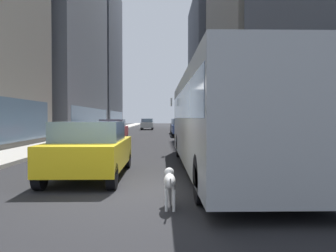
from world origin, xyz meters
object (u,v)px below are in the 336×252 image
at_px(car_blue_hatchback, 182,128).
at_px(car_white_van, 147,124).
at_px(car_red_coupe, 113,130).
at_px(transit_bus, 220,116).
at_px(dalmatian_dog, 170,181).
at_px(traffic_light_near, 275,98).
at_px(car_black_suv, 179,126).
at_px(car_yellow_taxi, 91,149).

bearing_deg(car_blue_hatchback, car_white_van, 102.88).
height_order(car_red_coupe, car_blue_hatchback, same).
bearing_deg(transit_bus, car_white_van, 96.21).
relative_size(dalmatian_dog, traffic_light_near, 0.28).
bearing_deg(dalmatian_dog, car_red_coupe, 101.82).
xyz_separation_m(car_black_suv, dalmatian_dog, (-1.79, -28.81, -0.31)).
bearing_deg(transit_bus, dalmatian_dog, -112.05).
bearing_deg(transit_bus, car_blue_hatchback, 90.00).
xyz_separation_m(car_white_van, car_yellow_taxi, (-0.00, -38.02, 0.00)).
bearing_deg(transit_bus, car_yellow_taxi, -162.55).
distance_m(car_blue_hatchback, car_yellow_taxi, 20.92).
height_order(car_white_van, car_yellow_taxi, same).
relative_size(car_white_van, car_black_suv, 1.04).
bearing_deg(dalmatian_dog, traffic_light_near, 53.09).
distance_m(car_red_coupe, dalmatian_dog, 18.58).
xyz_separation_m(dalmatian_dog, traffic_light_near, (3.89, 5.19, 1.92)).
distance_m(car_blue_hatchback, traffic_light_near, 18.71).
height_order(transit_bus, car_blue_hatchback, transit_bus).
bearing_deg(traffic_light_near, car_yellow_taxi, -161.73).
xyz_separation_m(car_white_van, car_black_suv, (4.00, -12.38, -0.00)).
distance_m(car_yellow_taxi, dalmatian_dog, 3.88).
relative_size(car_white_van, car_yellow_taxi, 1.03).
relative_size(transit_bus, traffic_light_near, 3.39).
xyz_separation_m(car_black_suv, traffic_light_near, (2.10, -23.63, 1.62)).
xyz_separation_m(car_red_coupe, car_blue_hatchback, (5.60, 5.52, 0.00)).
relative_size(car_white_van, dalmatian_dog, 4.44).
relative_size(transit_bus, car_black_suv, 2.82).
height_order(transit_bus, car_red_coupe, transit_bus).
bearing_deg(car_red_coupe, car_blue_hatchback, 44.60).
height_order(car_white_van, traffic_light_near, traffic_light_near).
height_order(car_black_suv, traffic_light_near, traffic_light_near).
xyz_separation_m(car_yellow_taxi, dalmatian_dog, (2.21, -3.17, -0.31)).
distance_m(car_blue_hatchback, dalmatian_dog, 23.77).
distance_m(transit_bus, car_blue_hatchback, 19.30).
relative_size(car_yellow_taxi, traffic_light_near, 1.23).
height_order(car_red_coupe, car_yellow_taxi, same).
bearing_deg(dalmatian_dog, transit_bus, 67.95).
bearing_deg(car_white_van, transit_bus, -83.79).
xyz_separation_m(car_yellow_taxi, traffic_light_near, (6.10, 2.01, 1.61)).
relative_size(car_white_van, car_blue_hatchback, 1.01).
height_order(transit_bus, dalmatian_dog, transit_bus).
distance_m(transit_bus, car_yellow_taxi, 4.30).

